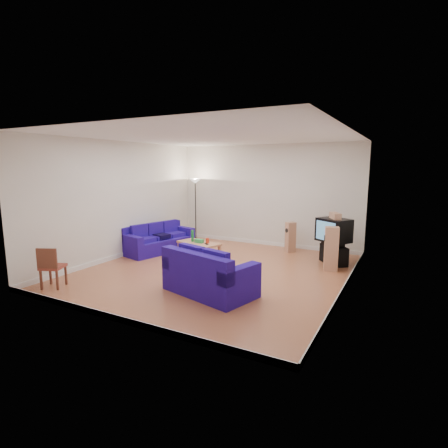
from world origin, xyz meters
The scene contains 16 objects.
room centered at (0.00, 0.00, 1.54)m, with size 6.01×6.51×3.21m.
sofa_three_seat centered at (-2.51, 0.89, 0.30)m, with size 1.38×2.25×0.81m.
sofa_loveseat centered at (0.62, -1.43, 0.34)m, with size 2.00×1.43×0.90m.
coffee_table centered at (-1.03, 0.85, 0.38)m, with size 1.32×0.90×0.44m.
bottle centered at (-1.24, 0.84, 0.60)m, with size 0.08×0.08×0.33m, color #197233.
tissue_box centered at (-1.00, 0.81, 0.49)m, with size 0.24×0.13×0.10m, color green.
red_canister centered at (-0.78, 0.89, 0.51)m, with size 0.10×0.10×0.14m, color red.
remote centered at (-0.72, 0.73, 0.45)m, with size 0.15×0.05×0.02m, color black.
tv_stand centered at (2.40, 2.00, 0.24)m, with size 0.79×0.44×0.48m, color black.
av_receiver centered at (2.37, 1.96, 0.54)m, with size 0.47×0.38×0.11m, color black.
television centered at (2.36, 2.00, 0.89)m, with size 0.97×0.90×0.60m.
centre_speaker centered at (2.39, 1.96, 1.27)m, with size 0.45×0.18×0.16m, color tan.
speaker_left centered at (1.00, 2.70, 0.45)m, with size 0.33×0.33×0.89m.
speaker_right centered at (2.45, 1.35, 0.54)m, with size 0.38×0.33×1.08m.
floor_lamp centered at (-2.32, 2.70, 1.74)m, with size 0.36×0.36×2.11m.
dining_chair centered at (-2.42, -2.69, 0.49)m, with size 0.56×0.56×0.88m.
Camera 1 is at (4.04, -7.17, 2.53)m, focal length 28.00 mm.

